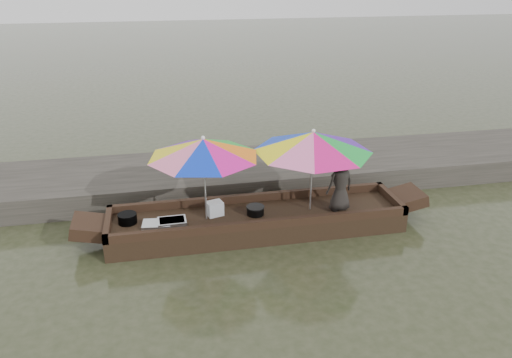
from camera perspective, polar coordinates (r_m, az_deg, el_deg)
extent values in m
plane|color=#2B311B|center=(9.28, 0.12, -5.93)|extent=(80.00, 80.00, 0.00)
cube|color=#2D2B26|center=(11.13, -2.15, 0.60)|extent=(22.00, 2.20, 0.50)
cube|color=black|center=(9.20, 0.12, -4.97)|extent=(5.36, 1.20, 0.35)
cylinder|color=black|center=(9.06, -14.48, -4.39)|extent=(0.33, 0.33, 0.17)
cube|color=silver|center=(8.86, -9.58, -4.88)|extent=(0.50, 0.35, 0.09)
cube|color=silver|center=(8.87, -11.28, -5.09)|extent=(0.52, 0.39, 0.06)
cylinder|color=black|center=(9.07, -0.07, -3.65)|extent=(0.31, 0.31, 0.15)
cube|color=silver|center=(9.05, -4.74, -3.38)|extent=(0.33, 0.29, 0.26)
imported|color=black|center=(9.18, 9.62, -0.51)|extent=(0.58, 0.44, 1.05)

